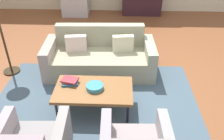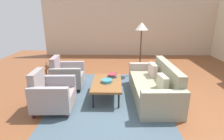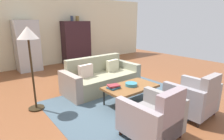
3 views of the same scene
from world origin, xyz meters
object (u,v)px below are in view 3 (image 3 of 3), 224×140
Objects in this scene: armchair_right at (194,99)px; cabinet at (76,42)px; book_stack at (114,87)px; refrigerator at (27,46)px; armchair_left at (154,119)px; coffee_table at (130,88)px; vase_tall at (72,18)px; fruit_bowl at (131,84)px; floor_lamp at (28,41)px; vase_round at (77,19)px; couch at (100,78)px.

armchair_right is 5.74m from cabinet.
refrigerator is at bearing 98.44° from book_stack.
coffee_table is at bearing 60.34° from armchair_left.
cabinet is 8.44× the size of vase_tall.
fruit_bowl is at bearing 59.53° from armchair_left.
cabinet reaches higher than book_stack.
cabinet is 1.02m from vase_tall.
vase_tall is 0.12× the size of refrigerator.
book_stack is (-0.99, 1.29, 0.10)m from armchair_right.
floor_lamp is (-1.79, 1.03, 1.00)m from fruit_bowl.
vase_round is at bearing 76.26° from fruit_bowl.
armchair_left is 5.95m from cabinet.
vase_round is (0.53, 5.69, 1.56)m from armchair_right.
armchair_right reaches higher than fruit_bowl.
coffee_table is at bearing -102.78° from cabinet.
book_stack is at bearing -81.56° from refrigerator.
cabinet is 2.05m from refrigerator.
armchair_right is at bearing -62.69° from coffee_table.
floor_lamp reaches higher than couch.
coffee_table is 0.65× the size of refrigerator.
vase_round is (1.13, 4.52, 1.53)m from coffee_table.
armchair_right is at bearing -42.73° from floor_lamp.
floor_lamp is (-2.80, -3.50, 0.54)m from cabinet.
armchair_left is 0.49× the size of cabinet.
refrigerator reaches higher than floor_lamp.
vase_tall is 0.25m from vase_round.
vase_round is at bearing 70.60° from armchair_left.
vase_tall is at bearing 85.39° from armchair_right.
vase_round is at bearing 0.00° from vase_tall.
refrigerator reaches higher than armchair_left.
book_stack is 4.80m from vase_tall.
vase_tall is at bearing 3.01° from refrigerator.
couch is 2.42× the size of armchair_right.
armchair_left is 1.20m from armchair_right.
armchair_left is (-0.60, -1.17, -0.03)m from coffee_table.
floor_lamp reaches higher than armchair_left.
couch is at bearing -108.71° from vase_round.
vase_round reaches higher than book_stack.
cabinet is (1.62, 5.70, 0.56)m from armchair_left.
vase_round is at bearing -2.71° from cabinet.
refrigerator reaches higher than book_stack.
coffee_table is at bearing -100.97° from vase_tall.
fruit_bowl is 4.88m from vase_round.
armchair_right is 3.08× the size of book_stack.
book_stack is (-0.41, 0.13, 0.00)m from fruit_bowl.
armchair_right is 0.49× the size of cabinet.
armchair_left is at bearing 178.16° from armchair_right.
coffee_table is 0.67× the size of cabinet.
book_stack is at bearing -106.01° from vase_tall.
armchair_left and armchair_right have the same top height.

